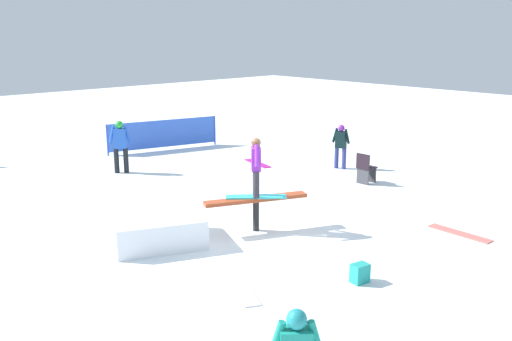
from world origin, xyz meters
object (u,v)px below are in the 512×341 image
bystander_blue (120,144)px  loose_snowboard_coral (459,233)px  loose_snowboard_white (243,289)px  main_rider_on_rail (256,168)px  folding_chair (366,169)px  rail_feature (256,203)px  loose_snowboard_magenta (258,163)px  backpack_on_snow (360,273)px  bystander_black (341,144)px

bystander_blue → loose_snowboard_coral: (2.61, -9.74, -0.89)m
loose_snowboard_white → main_rider_on_rail: bearing=-19.9°
folding_chair → rail_feature: bearing=97.7°
main_rider_on_rail → loose_snowboard_white: (-2.15, -2.00, -1.39)m
loose_snowboard_magenta → loose_snowboard_coral: same height
bystander_blue → loose_snowboard_white: size_ratio=1.24×
loose_snowboard_coral → backpack_on_snow: size_ratio=4.14×
loose_snowboard_magenta → bystander_blue: bearing=-102.8°
rail_feature → loose_snowboard_coral: (3.08, -3.15, -0.63)m
bystander_black → main_rider_on_rail: bearing=92.6°
bystander_blue → loose_snowboard_coral: 10.12m
bystander_black → loose_snowboard_magenta: size_ratio=1.03×
loose_snowboard_magenta → backpack_on_snow: 9.16m
rail_feature → folding_chair: (4.96, 0.76, -0.23)m
main_rider_on_rail → backpack_on_snow: bearing=-58.3°
main_rider_on_rail → backpack_on_snow: (-0.46, -3.16, -1.23)m
rail_feature → bystander_black: size_ratio=1.61×
main_rider_on_rail → backpack_on_snow: 3.43m
loose_snowboard_magenta → rail_feature: bearing=-29.2°
loose_snowboard_magenta → loose_snowboard_coral: size_ratio=0.97×
bystander_black → backpack_on_snow: size_ratio=4.11×
main_rider_on_rail → bystander_black: main_rider_on_rail is taller
bystander_black → loose_snowboard_white: bystander_black is taller
bystander_blue → loose_snowboard_magenta: (3.88, -1.96, -0.89)m
bystander_blue → rail_feature: bearing=-60.7°
folding_chair → bystander_black: bearing=-29.0°
loose_snowboard_magenta → folding_chair: folding_chair is taller
main_rider_on_rail → loose_snowboard_coral: size_ratio=0.93×
loose_snowboard_white → bystander_black: bearing=-34.1°
bystander_black → folding_chair: 1.87m
bystander_blue → folding_chair: size_ratio=1.83×
rail_feature → loose_snowboard_coral: size_ratio=1.60×
loose_snowboard_magenta → loose_snowboard_white: 9.28m
loose_snowboard_white → folding_chair: bearing=-41.7°
bystander_blue → loose_snowboard_white: 9.03m
main_rider_on_rail → bystander_black: 6.32m
rail_feature → loose_snowboard_coral: rail_feature is taller
bystander_black → loose_snowboard_coral: (-2.74, -5.52, -0.77)m
bystander_black → folding_chair: bearing=132.4°
rail_feature → loose_snowboard_white: 3.00m
rail_feature → bystander_black: bearing=44.8°
rail_feature → folding_chair: size_ratio=2.55×
bystander_black → rail_feature: bearing=92.6°
loose_snowboard_coral → main_rider_on_rail: bearing=-133.3°
rail_feature → bystander_blue: (0.47, 6.59, 0.26)m
rail_feature → bystander_blue: size_ratio=1.40×
bystander_blue → backpack_on_snow: bystander_blue is taller
main_rider_on_rail → bystander_blue: bearing=125.8°
backpack_on_snow → loose_snowboard_coral: bearing=10.0°
rail_feature → backpack_on_snow: bearing=-75.6°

